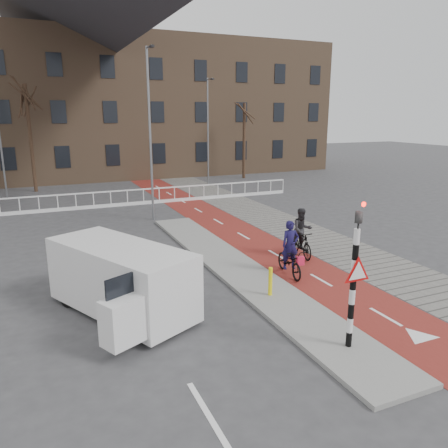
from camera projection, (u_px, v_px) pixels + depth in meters
name	position (u px, v px, depth m)	size (l,w,h in m)	color
ground	(319.00, 312.00, 12.41)	(120.00, 120.00, 0.00)	#38383A
bike_lane	(226.00, 226.00, 21.87)	(2.50, 60.00, 0.01)	maroon
sidewalk	(275.00, 221.00, 22.96)	(3.00, 60.00, 0.01)	slate
curb_island	(237.00, 269.00, 15.68)	(1.80, 16.00, 0.12)	gray
traffic_signal	(355.00, 272.00, 9.89)	(0.80, 0.80, 3.68)	black
bollard	(270.00, 281.00, 13.17)	(0.12, 0.12, 0.88)	yellow
cyclist_near	(290.00, 257.00, 15.08)	(0.89, 1.92, 1.93)	black
cyclist_far	(302.00, 237.00, 17.01)	(0.91, 1.85, 1.93)	black
van	(121.00, 278.00, 12.13)	(3.66, 4.91, 1.97)	silver
railing	(76.00, 205.00, 25.51)	(28.00, 0.10, 0.99)	silver
townhouse_row	(76.00, 86.00, 37.77)	(46.00, 10.00, 15.90)	#7F6047
tree_mid	(31.00, 139.00, 30.68)	(0.25, 0.25, 7.47)	#322016
tree_right	(244.00, 141.00, 37.42)	(0.26, 0.26, 6.33)	#322016
streetlight_near	(150.00, 137.00, 22.13)	(0.12, 0.12, 8.65)	slate
streetlight_right	(208.00, 132.00, 34.02)	(0.12, 0.12, 8.10)	slate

